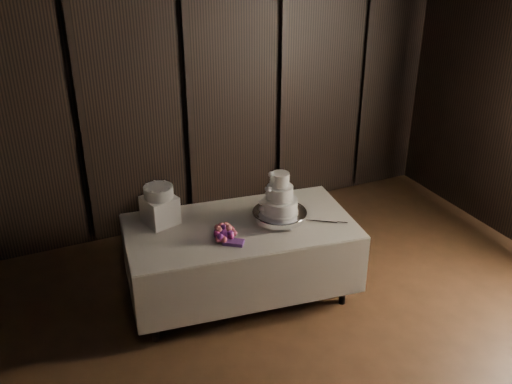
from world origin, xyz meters
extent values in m
cube|color=black|center=(0.00, 3.52, 1.50)|extent=(6.04, 0.04, 3.04)
cube|color=beige|center=(-0.08, 1.93, 0.76)|extent=(2.09, 1.27, 0.01)
cube|color=white|center=(-0.08, 1.93, 0.35)|extent=(1.92, 1.14, 0.71)
cylinder|color=silver|center=(0.27, 1.86, 0.81)|extent=(0.53, 0.53, 0.09)
cylinder|color=white|center=(0.27, 1.86, 0.91)|extent=(0.31, 0.31, 0.12)
cylinder|color=white|center=(0.27, 1.86, 1.04)|extent=(0.23, 0.23, 0.12)
cylinder|color=white|center=(0.27, 1.86, 1.16)|extent=(0.16, 0.16, 0.12)
cube|color=white|center=(-0.70, 2.26, 0.89)|extent=(0.32, 0.32, 0.25)
cylinder|color=white|center=(-0.70, 2.26, 1.06)|extent=(0.33, 0.33, 0.10)
cube|color=silver|center=(0.59, 1.69, 0.77)|extent=(0.32, 0.23, 0.01)
camera|label=1|loc=(-1.74, -2.07, 3.23)|focal=40.00mm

